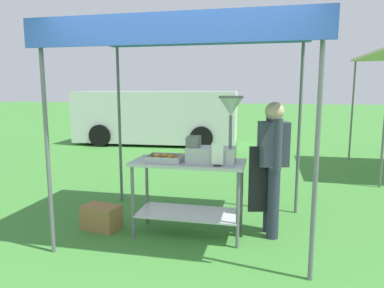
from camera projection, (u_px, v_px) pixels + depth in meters
name	position (u px, v px, depth m)	size (l,w,h in m)	color
ground_plane	(233.00, 158.00, 9.07)	(70.00, 70.00, 0.00)	#3D7F33
stall_canopy	(190.00, 38.00, 4.03)	(2.87, 2.04, 2.43)	slate
donut_cart	(188.00, 181.00, 4.19)	(1.33, 0.60, 0.91)	#B7B7BC
donut_tray	(165.00, 158.00, 4.16)	(0.41, 0.32, 0.07)	#B7B7BC
donut_fryer	(216.00, 138.00, 4.03)	(0.64, 0.28, 0.77)	#B7B7BC
menu_sign	(217.00, 157.00, 3.87)	(0.13, 0.05, 0.25)	black
vendor	(272.00, 162.00, 4.15)	(0.47, 0.54, 1.61)	#2D3347
supply_crate	(101.00, 217.00, 4.43)	(0.51, 0.38, 0.31)	olive
van_white	(158.00, 116.00, 11.41)	(5.18, 2.29, 1.69)	white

